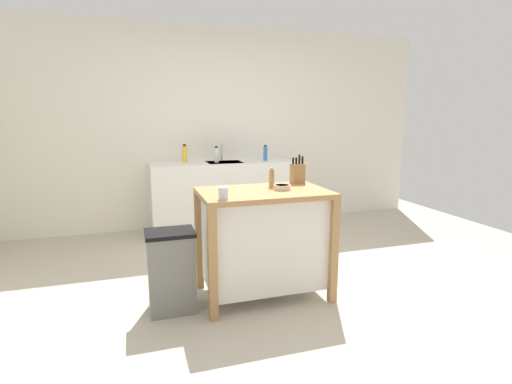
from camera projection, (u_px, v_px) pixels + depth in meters
name	position (u px, v px, depth m)	size (l,w,h in m)	color
ground_plane	(271.00, 288.00, 3.39)	(6.93, 6.93, 0.00)	#BCB29E
wall_back	(215.00, 129.00, 5.25)	(5.93, 0.10, 2.60)	silver
kitchen_island	(263.00, 237.00, 3.20)	(1.02, 0.66, 0.88)	#AD7F4C
knife_block	(298.00, 173.00, 3.43)	(0.11, 0.09, 0.25)	#9E7042
bowl_ceramic_wide	(282.00, 187.00, 3.14)	(0.13, 0.13, 0.04)	beige
drinking_cup	(223.00, 193.00, 2.77)	(0.07, 0.07, 0.09)	silver
pepper_grinder	(272.00, 178.00, 3.25)	(0.04, 0.04, 0.17)	#AD7F4C
trash_bin	(171.00, 271.00, 2.96)	(0.36, 0.28, 0.63)	slate
sink_counter	(225.00, 196.00, 5.09)	(1.85, 0.60, 0.89)	white
sink_faucet	(221.00, 152.00, 5.12)	(0.02, 0.02, 0.22)	#B7BCC1
bottle_dish_soap	(185.00, 154.00, 4.91)	(0.06, 0.06, 0.23)	yellow
bottle_spray_cleaner	(216.00, 155.00, 4.94)	(0.06, 0.06, 0.21)	white
bottle_hand_soap	(265.00, 153.00, 5.13)	(0.05, 0.05, 0.21)	blue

